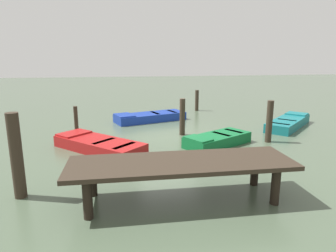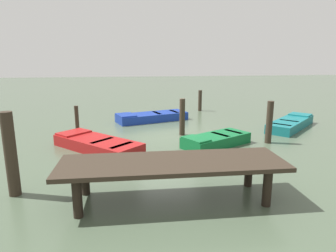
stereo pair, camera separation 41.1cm
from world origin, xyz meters
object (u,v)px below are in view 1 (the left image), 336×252
object	(u,v)px
rowboat_red	(98,144)
mooring_piling_mid_left	(16,156)
dock_segment	(181,166)
mooring_piling_far_right	(182,117)
mooring_piling_near_right	(76,121)
rowboat_teal	(288,122)
rowboat_green	(217,139)
mooring_piling_far_left	(269,122)
rowboat_blue	(150,117)
mooring_piling_center	(197,100)

from	to	relation	value
rowboat_red	mooring_piling_mid_left	xyz separation A→B (m)	(1.64, 3.42, 0.80)
dock_segment	mooring_piling_far_right	xyz separation A→B (m)	(-1.35, -5.83, -0.05)
mooring_piling_mid_left	mooring_piling_near_right	xyz separation A→B (m)	(-0.63, -5.84, -0.40)
rowboat_teal	mooring_piling_near_right	xyz separation A→B (m)	(9.76, -0.24, 0.40)
rowboat_red	mooring_piling_near_right	distance (m)	2.65
rowboat_green	mooring_piling_far_left	bearing A→B (deg)	152.52
mooring_piling_far_left	mooring_piling_mid_left	world-z (taller)	mooring_piling_mid_left
dock_segment	rowboat_teal	bearing A→B (deg)	-134.86
rowboat_blue	mooring_piling_far_left	xyz separation A→B (m)	(-4.10, 4.77, 0.60)
rowboat_red	rowboat_green	bearing A→B (deg)	-136.01
rowboat_blue	mooring_piling_far_left	size ratio (longest dim) A/B	2.36
mooring_piling_far_right	mooring_piling_far_left	bearing A→B (deg)	151.44
mooring_piling_far_left	mooring_piling_center	size ratio (longest dim) A/B	1.28
dock_segment	mooring_piling_center	xyz separation A→B (m)	(-3.56, -11.49, -0.19)
mooring_piling_far_left	mooring_piling_center	world-z (taller)	mooring_piling_far_left
rowboat_red	mooring_piling_near_right	xyz separation A→B (m)	(1.02, -2.42, 0.40)
rowboat_teal	mooring_piling_far_right	size ratio (longest dim) A/B	2.21
rowboat_red	mooring_piling_near_right	world-z (taller)	mooring_piling_near_right
rowboat_green	mooring_piling_near_right	xyz separation A→B (m)	(5.41, -2.53, 0.40)
rowboat_green	mooring_piling_near_right	size ratio (longest dim) A/B	2.34
rowboat_blue	mooring_piling_mid_left	world-z (taller)	mooring_piling_mid_left
rowboat_red	mooring_piling_center	distance (m)	9.21
rowboat_green	mooring_piling_far_right	bearing A→B (deg)	-90.02
rowboat_red	mooring_piling_far_left	distance (m)	6.53
rowboat_green	rowboat_red	world-z (taller)	same
dock_segment	rowboat_blue	world-z (taller)	dock_segment
rowboat_red	mooring_piling_far_left	xyz separation A→B (m)	(-6.50, 0.06, 0.60)
mooring_piling_far_left	mooring_piling_far_right	world-z (taller)	mooring_piling_far_left
mooring_piling_far_left	dock_segment	bearing A→B (deg)	43.24
dock_segment	rowboat_blue	xyz separation A→B (m)	(-0.33, -8.94, -0.61)
mooring_piling_far_right	mooring_piling_near_right	bearing A→B (deg)	-10.19
rowboat_blue	rowboat_green	size ratio (longest dim) A/B	1.34
rowboat_green	mooring_piling_center	distance (m)	7.51
rowboat_green	mooring_piling_near_right	world-z (taller)	mooring_piling_near_right
rowboat_teal	rowboat_red	bearing A→B (deg)	151.26
rowboat_blue	rowboat_red	distance (m)	5.29
rowboat_teal	mooring_piling_center	world-z (taller)	mooring_piling_center
dock_segment	mooring_piling_far_right	distance (m)	5.99
dock_segment	mooring_piling_far_left	distance (m)	6.07
dock_segment	rowboat_teal	distance (m)	9.26
rowboat_red	mooring_piling_mid_left	size ratio (longest dim) A/B	1.66
rowboat_red	mooring_piling_mid_left	bearing A→B (deg)	109.84
rowboat_teal	mooring_piling_center	xyz separation A→B (m)	(3.11, -5.10, 0.42)
mooring_piling_center	mooring_piling_mid_left	bearing A→B (deg)	55.76
mooring_piling_near_right	mooring_piling_center	bearing A→B (deg)	-143.87
mooring_piling_mid_left	mooring_piling_far_right	world-z (taller)	mooring_piling_mid_left
dock_segment	rowboat_red	size ratio (longest dim) A/B	1.52
rowboat_red	rowboat_blue	bearing A→B (deg)	-71.48
dock_segment	mooring_piling_mid_left	distance (m)	3.81
mooring_piling_far_right	rowboat_red	bearing A→B (deg)	25.27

